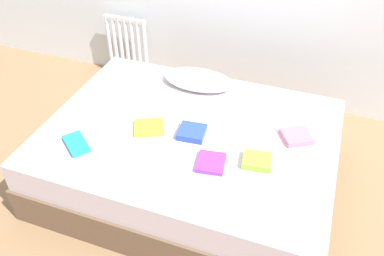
{
  "coord_description": "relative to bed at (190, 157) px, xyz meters",
  "views": [
    {
      "loc": [
        0.74,
        -1.97,
        2.23
      ],
      "look_at": [
        0.0,
        0.05,
        0.48
      ],
      "focal_mm": 37.27,
      "sensor_mm": 36.0,
      "label": 1
    }
  ],
  "objects": [
    {
      "name": "ground_plane",
      "position": [
        0.0,
        0.0,
        -0.25
      ],
      "size": [
        8.0,
        8.0,
        0.0
      ],
      "primitive_type": "plane",
      "color": "#93704C"
    },
    {
      "name": "bed",
      "position": [
        0.0,
        0.0,
        0.0
      ],
      "size": [
        2.0,
        1.5,
        0.5
      ],
      "color": "brown",
      "rests_on": "ground"
    },
    {
      "name": "radiator",
      "position": [
        -1.11,
        1.2,
        0.14
      ],
      "size": [
        0.44,
        0.04,
        0.54
      ],
      "color": "white",
      "rests_on": "ground"
    },
    {
      "name": "pillow",
      "position": [
        -0.13,
        0.55,
        0.3
      ],
      "size": [
        0.56,
        0.31,
        0.1
      ],
      "primitive_type": "ellipsoid",
      "color": "white",
      "rests_on": "bed"
    },
    {
      "name": "textbook_lime",
      "position": [
        0.5,
        -0.16,
        0.27
      ],
      "size": [
        0.2,
        0.17,
        0.04
      ],
      "primitive_type": "cube",
      "rotation": [
        0.0,
        0.0,
        0.14
      ],
      "color": "#8CC638",
      "rests_on": "bed"
    },
    {
      "name": "textbook_teal",
      "position": [
        -0.64,
        -0.4,
        0.27
      ],
      "size": [
        0.25,
        0.23,
        0.03
      ],
      "primitive_type": "cube",
      "rotation": [
        0.0,
        0.0,
        -0.67
      ],
      "color": "teal",
      "rests_on": "bed"
    },
    {
      "name": "textbook_purple",
      "position": [
        0.24,
        -0.27,
        0.27
      ],
      "size": [
        0.2,
        0.21,
        0.03
      ],
      "primitive_type": "cube",
      "rotation": [
        0.0,
        0.0,
        0.15
      ],
      "color": "purple",
      "rests_on": "bed"
    },
    {
      "name": "textbook_blue",
      "position": [
        0.03,
        -0.04,
        0.28
      ],
      "size": [
        0.19,
        0.19,
        0.05
      ],
      "primitive_type": "cube",
      "rotation": [
        0.0,
        0.0,
        0.09
      ],
      "color": "#2847B7",
      "rests_on": "bed"
    },
    {
      "name": "textbook_pink",
      "position": [
        0.7,
        0.16,
        0.27
      ],
      "size": [
        0.24,
        0.24,
        0.04
      ],
      "primitive_type": "cube",
      "rotation": [
        0.0,
        0.0,
        0.54
      ],
      "color": "pink",
      "rests_on": "bed"
    },
    {
      "name": "textbook_yellow",
      "position": [
        -0.26,
        -0.08,
        0.27
      ],
      "size": [
        0.26,
        0.24,
        0.03
      ],
      "primitive_type": "cube",
      "rotation": [
        0.0,
        0.0,
        0.45
      ],
      "color": "yellow",
      "rests_on": "bed"
    }
  ]
}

